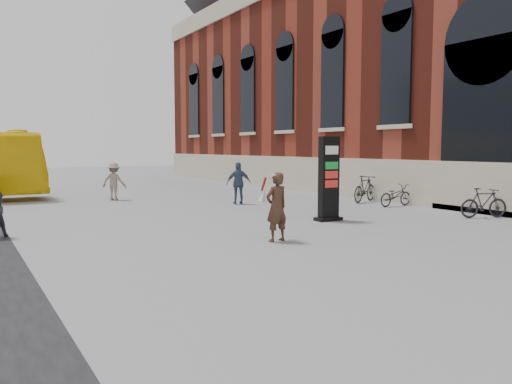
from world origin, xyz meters
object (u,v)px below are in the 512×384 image
info_pylon (329,179)px  pedestrian_b (114,181)px  woman (276,206)px  bike_7 (365,189)px  bike_3 (484,203)px  pedestrian_c (239,183)px  bike_6 (396,195)px

info_pylon → pedestrian_b: bearing=116.4°
woman → bike_7: woman is taller
bike_3 → pedestrian_b: bearing=58.2°
pedestrian_c → bike_6: size_ratio=1.04×
bike_3 → bike_7: size_ratio=0.87×
pedestrian_c → bike_3: bearing=142.5°
bike_6 → bike_7: (0.00, 1.72, 0.14)m
pedestrian_b → pedestrian_c: bearing=170.6°
pedestrian_b → pedestrian_c: (3.90, -4.19, 0.03)m
pedestrian_c → info_pylon: bearing=111.7°
info_pylon → bike_3: size_ratio=1.61×
pedestrian_b → bike_6: bearing=175.2°
info_pylon → pedestrian_b: info_pylon is taller
woman → bike_6: 8.87m
bike_6 → woman: bearing=113.6°
info_pylon → pedestrian_b: (-4.06, 9.68, -0.50)m
info_pylon → woman: (-3.33, -2.06, -0.45)m
pedestrian_c → bike_6: bearing=161.8°
woman → pedestrian_c: (3.17, 7.55, -0.02)m
pedestrian_b → bike_3: size_ratio=1.00×
bike_6 → pedestrian_b: bearing=46.4°
bike_7 → bike_3: bearing=159.5°
pedestrian_b → bike_7: bearing=-178.1°
info_pylon → bike_3: info_pylon is taller
pedestrian_b → woman: bearing=131.2°
pedestrian_c → bike_7: (4.88, -2.12, -0.29)m
bike_7 → woman: bearing=103.5°
woman → bike_3: bearing=173.9°
info_pylon → bike_6: 5.08m
info_pylon → pedestrian_c: bearing=95.3°
pedestrian_c → bike_7: 5.33m
info_pylon → woman: 3.94m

